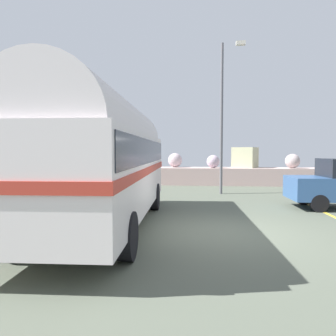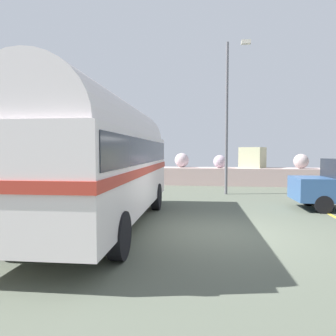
{
  "view_description": "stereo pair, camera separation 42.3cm",
  "coord_description": "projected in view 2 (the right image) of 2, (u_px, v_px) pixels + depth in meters",
  "views": [
    {
      "loc": [
        -0.69,
        -8.09,
        2.15
      ],
      "look_at": [
        -1.62,
        1.77,
        1.61
      ],
      "focal_mm": 32.87,
      "sensor_mm": 36.0,
      "label": 1
    },
    {
      "loc": [
        -0.27,
        -8.04,
        2.15
      ],
      "look_at": [
        -1.62,
        1.77,
        1.61
      ],
      "focal_mm": 32.87,
      "sensor_mm": 36.0,
      "label": 2
    }
  ],
  "objects": [
    {
      "name": "breakwater",
      "position": [
        209.0,
        173.0,
        19.72
      ],
      "size": [
        31.36,
        2.19,
        2.45
      ],
      "color": "#C0A49F",
      "rests_on": "ground"
    },
    {
      "name": "second_coach",
      "position": [
        2.0,
        154.0,
        10.1
      ],
      "size": [
        2.82,
        8.69,
        3.7
      ],
      "rotation": [
        0.0,
        0.0,
        0.04
      ],
      "color": "black",
      "rests_on": "ground"
    },
    {
      "name": "vintage_coach",
      "position": [
        105.0,
        155.0,
        8.65
      ],
      "size": [
        2.73,
        8.67,
        3.7
      ],
      "rotation": [
        0.0,
        0.0,
        0.03
      ],
      "color": "black",
      "rests_on": "ground"
    },
    {
      "name": "lamp_post",
      "position": [
        229.0,
        111.0,
        15.05
      ],
      "size": [
        1.15,
        0.37,
        7.45
      ],
      "color": "#5B5B60",
      "rests_on": "ground"
    },
    {
      "name": "ground",
      "position": [
        220.0,
        233.0,
        8.03
      ],
      "size": [
        32.0,
        26.0,
        0.02
      ],
      "color": "#51584A"
    }
  ]
}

